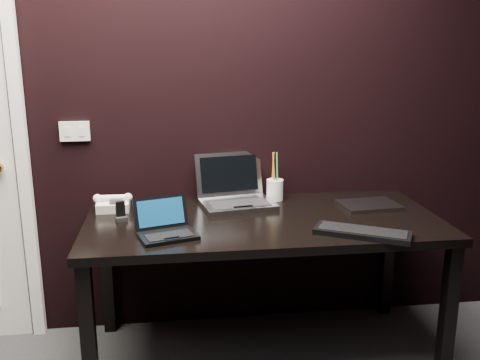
{
  "coord_description": "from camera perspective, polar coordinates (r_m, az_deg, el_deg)",
  "views": [
    {
      "loc": [
        -0.13,
        -1.02,
        1.56
      ],
      "look_at": [
        0.18,
        1.35,
        0.95
      ],
      "focal_mm": 40.0,
      "sensor_mm": 36.0,
      "label": 1
    }
  ],
  "objects": [
    {
      "name": "desk_phone",
      "position": [
        2.77,
        -13.37,
        -2.45
      ],
      "size": [
        0.19,
        0.15,
        0.1
      ],
      "color": "white",
      "rests_on": "desk"
    },
    {
      "name": "wall_back",
      "position": [
        2.83,
        -4.85,
        9.1
      ],
      "size": [
        4.0,
        0.0,
        4.0
      ],
      "primitive_type": "plane",
      "rotation": [
        1.57,
        0.0,
        0.0
      ],
      "color": "black",
      "rests_on": "ground"
    },
    {
      "name": "wall_switch",
      "position": [
        2.88,
        -17.22,
        4.99
      ],
      "size": [
        0.15,
        0.02,
        0.1
      ],
      "color": "silver",
      "rests_on": "wall_back"
    },
    {
      "name": "silver_laptop",
      "position": [
        2.79,
        -0.49,
        -1.68
      ],
      "size": [
        0.41,
        0.38,
        0.25
      ],
      "color": "#A1A1A7",
      "rests_on": "desk"
    },
    {
      "name": "ext_keyboard",
      "position": [
        2.42,
        12.93,
        -5.47
      ],
      "size": [
        0.43,
        0.32,
        0.03
      ],
      "color": "black",
      "rests_on": "desk"
    },
    {
      "name": "pen_cup",
      "position": [
        2.87,
        3.74,
        -0.94
      ],
      "size": [
        0.11,
        0.11,
        0.26
      ],
      "color": "white",
      "rests_on": "desk"
    },
    {
      "name": "desk",
      "position": [
        2.61,
        2.48,
        -5.69
      ],
      "size": [
        1.7,
        0.8,
        0.74
      ],
      "color": "black",
      "rests_on": "ground"
    },
    {
      "name": "closed_laptop",
      "position": [
        2.83,
        13.57,
        -2.62
      ],
      "size": [
        0.31,
        0.24,
        0.02
      ],
      "color": "gray",
      "rests_on": "desk"
    },
    {
      "name": "mobile_phone",
      "position": [
        2.61,
        -12.61,
        -3.49
      ],
      "size": [
        0.06,
        0.06,
        0.09
      ],
      "color": "black",
      "rests_on": "desk"
    },
    {
      "name": "netbook",
      "position": [
        2.37,
        -7.9,
        -5.18
      ],
      "size": [
        0.29,
        0.28,
        0.16
      ],
      "color": "black",
      "rests_on": "desk"
    }
  ]
}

